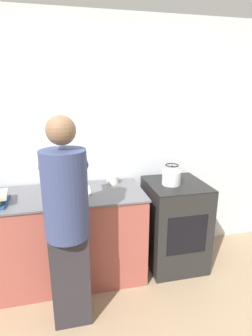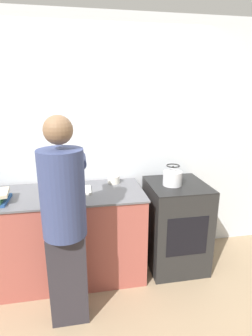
# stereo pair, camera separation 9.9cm
# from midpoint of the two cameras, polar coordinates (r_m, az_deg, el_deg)

# --- Properties ---
(ground_plane) EXTENTS (12.00, 12.00, 0.00)m
(ground_plane) POSITION_cam_midpoint_polar(r_m,az_deg,el_deg) (2.79, -4.69, -25.35)
(ground_plane) COLOR #997F60
(wall_back) EXTENTS (8.00, 0.05, 2.60)m
(wall_back) POSITION_cam_midpoint_polar(r_m,az_deg,el_deg) (2.85, -6.73, 5.05)
(wall_back) COLOR silver
(wall_back) RESTS_ON ground_plane
(counter) EXTENTS (1.65, 0.67, 0.91)m
(counter) POSITION_cam_midpoint_polar(r_m,az_deg,el_deg) (2.78, -12.88, -14.21)
(counter) COLOR #9E4C42
(counter) RESTS_ON ground_plane
(oven) EXTENTS (0.59, 0.64, 0.94)m
(oven) POSITION_cam_midpoint_polar(r_m,az_deg,el_deg) (2.95, 11.65, -11.99)
(oven) COLOR black
(oven) RESTS_ON ground_plane
(person) EXTENTS (0.37, 0.61, 1.70)m
(person) POSITION_cam_midpoint_polar(r_m,az_deg,el_deg) (2.07, -11.88, -10.66)
(person) COLOR #2A272D
(person) RESTS_ON ground_plane
(cutting_board) EXTENTS (0.35, 0.23, 0.02)m
(cutting_board) POSITION_cam_midpoint_polar(r_m,az_deg,el_deg) (2.60, -10.39, -4.92)
(cutting_board) COLOR silver
(cutting_board) RESTS_ON counter
(knife) EXTENTS (0.24, 0.04, 0.01)m
(knife) POSITION_cam_midpoint_polar(r_m,az_deg,el_deg) (2.62, -9.74, -4.46)
(knife) COLOR silver
(knife) RESTS_ON cutting_board
(kettle) EXTENTS (0.19, 0.19, 0.21)m
(kettle) POSITION_cam_midpoint_polar(r_m,az_deg,el_deg) (2.69, 11.14, -1.88)
(kettle) COLOR silver
(kettle) RESTS_ON oven
(bowl_prep) EXTENTS (0.13, 0.13, 0.08)m
(bowl_prep) POSITION_cam_midpoint_polar(r_m,az_deg,el_deg) (2.79, -1.67, -2.48)
(bowl_prep) COLOR silver
(bowl_prep) RESTS_ON counter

